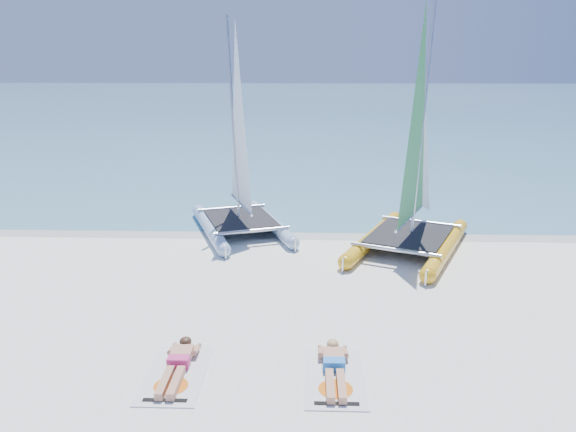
% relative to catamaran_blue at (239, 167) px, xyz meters
% --- Properties ---
extents(ground, '(140.00, 140.00, 0.00)m').
position_rel_catamaran_blue_xyz_m(ground, '(2.18, -5.69, -1.99)').
color(ground, white).
rests_on(ground, ground).
extents(sea, '(140.00, 115.00, 0.01)m').
position_rel_catamaran_blue_xyz_m(sea, '(2.18, 57.31, -1.98)').
color(sea, '#73ACC0').
rests_on(sea, ground).
extents(wet_sand_strip, '(140.00, 1.40, 0.01)m').
position_rel_catamaran_blue_xyz_m(wet_sand_strip, '(2.18, -0.19, -1.98)').
color(wet_sand_strip, beige).
rests_on(wet_sand_strip, ground).
extents(catamaran_blue, '(3.85, 5.38, 6.65)m').
position_rel_catamaran_blue_xyz_m(catamaran_blue, '(0.00, 0.00, 0.00)').
color(catamaran_blue, '#A1BDD3').
rests_on(catamaran_blue, ground).
extents(catamaran_yellow, '(4.33, 5.70, 7.02)m').
position_rel_catamaran_blue_xyz_m(catamaran_yellow, '(5.13, -1.17, 0.23)').
color(catamaran_yellow, yellow).
rests_on(catamaran_yellow, ground).
extents(towel_a, '(1.00, 1.85, 0.02)m').
position_rel_catamaran_blue_xyz_m(towel_a, '(-0.11, -8.35, -1.98)').
color(towel_a, silver).
rests_on(towel_a, ground).
extents(sunbather_a, '(0.37, 1.73, 0.26)m').
position_rel_catamaran_blue_xyz_m(sunbather_a, '(-0.11, -8.16, -1.87)').
color(sunbather_a, tan).
rests_on(sunbather_a, towel_a).
extents(towel_b, '(1.00, 1.85, 0.02)m').
position_rel_catamaran_blue_xyz_m(towel_b, '(2.56, -8.35, -1.98)').
color(towel_b, silver).
rests_on(towel_b, ground).
extents(sunbather_b, '(0.37, 1.73, 0.26)m').
position_rel_catamaran_blue_xyz_m(sunbather_b, '(2.56, -8.16, -1.87)').
color(sunbather_b, tan).
rests_on(sunbather_b, towel_b).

